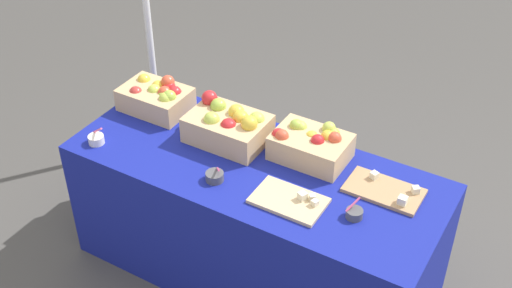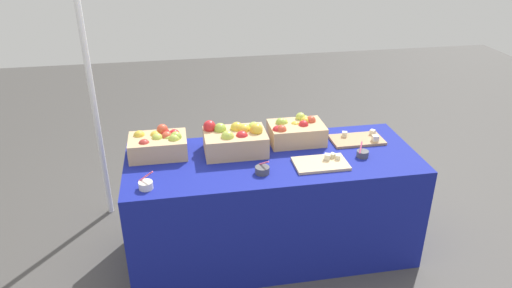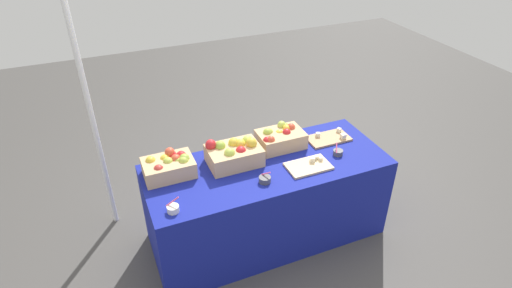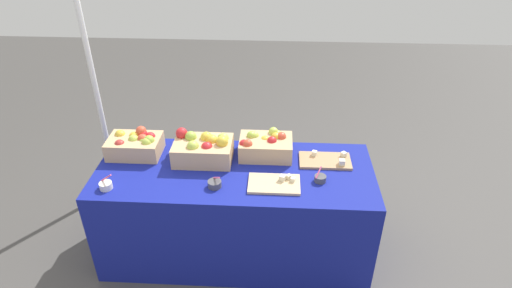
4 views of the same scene
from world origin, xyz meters
The scene contains 11 objects.
ground_plane centered at (0.00, 0.00, 0.00)m, with size 10.00×10.00×0.00m, color #474442.
table centered at (0.00, 0.00, 0.37)m, with size 1.90×0.76×0.74m, color navy.
apple_crate_left centered at (-0.72, 0.16, 0.82)m, with size 0.37×0.25×0.18m.
apple_crate_middle centered at (-0.23, 0.12, 0.83)m, with size 0.40×0.28×0.21m.
apple_crate_right centered at (0.20, 0.20, 0.82)m, with size 0.37×0.26×0.17m.
cutting_board_front centered at (0.28, -0.16, 0.75)m, with size 0.34×0.21×0.05m.
cutting_board_back centered at (0.63, 0.13, 0.75)m, with size 0.36×0.20×0.06m.
sample_bowl_near centered at (0.57, -0.10, 0.76)m, with size 0.08×0.08×0.09m.
sample_bowl_mid centered at (-0.11, -0.20, 0.76)m, with size 0.09×0.09×0.09m.
sample_bowl_far centered at (-0.80, -0.25, 0.76)m, with size 0.09×0.08×0.11m.
tent_pole centered at (-1.18, 0.69, 1.07)m, with size 0.04×0.04×2.15m, color white.
Camera 2 is at (-0.59, -2.66, 2.17)m, focal length 33.20 mm.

